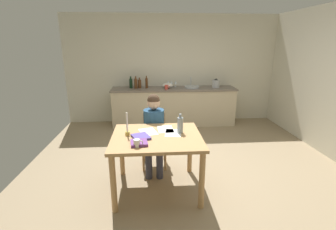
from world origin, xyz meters
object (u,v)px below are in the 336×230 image
(chair_at_table, at_px, (154,137))
(book_cookery, at_px, (139,143))
(candlestick, at_px, (127,129))
(bottle_wine_red, at_px, (140,84))
(wine_glass_by_kettle, at_px, (171,83))
(wine_glass_near_sink, at_px, (176,82))
(bottle_oil, at_px, (131,83))
(bottle_sauce, at_px, (147,83))
(person_seated, at_px, (154,128))
(bottle_vinegar, at_px, (136,83))
(coffee_mug, at_px, (137,143))
(book_magazine, at_px, (141,137))
(wine_bottle_on_table, at_px, (180,125))
(mixing_bowl, at_px, (168,85))
(sink_unit, at_px, (192,87))
(stovetop_kettle, at_px, (216,83))
(dining_table, at_px, (157,144))
(teacup_on_counter, at_px, (166,87))
(wine_glass_back_left, at_px, (168,83))

(chair_at_table, relative_size, book_cookery, 4.28)
(candlestick, relative_size, bottle_wine_red, 1.24)
(book_cookery, height_order, wine_glass_by_kettle, wine_glass_by_kettle)
(bottle_wine_red, bearing_deg, wine_glass_near_sink, 6.01)
(bottle_oil, distance_m, wine_glass_near_sink, 1.08)
(candlestick, height_order, bottle_sauce, bottle_sauce)
(bottle_sauce, bearing_deg, person_seated, -86.70)
(bottle_vinegar, bearing_deg, bottle_wine_red, 25.93)
(coffee_mug, distance_m, book_magazine, 0.27)
(wine_bottle_on_table, height_order, bottle_wine_red, bottle_wine_red)
(bottle_oil, height_order, wine_glass_by_kettle, bottle_oil)
(book_cookery, bearing_deg, wine_bottle_on_table, 26.86)
(bottle_vinegar, distance_m, wine_glass_by_kettle, 0.86)
(book_magazine, xyz_separation_m, mixing_bowl, (0.55, 2.87, 0.16))
(candlestick, xyz_separation_m, wine_glass_by_kettle, (0.82, 2.88, 0.14))
(sink_unit, distance_m, mixing_bowl, 0.58)
(stovetop_kettle, bearing_deg, bottle_vinegar, 179.51)
(book_cookery, distance_m, sink_unit, 3.25)
(wine_glass_near_sink, bearing_deg, stovetop_kettle, -8.88)
(coffee_mug, relative_size, book_magazine, 0.48)
(dining_table, height_order, sink_unit, sink_unit)
(book_cookery, bearing_deg, bottle_vinegar, 87.30)
(teacup_on_counter, bearing_deg, person_seated, -99.25)
(candlestick, xyz_separation_m, wine_bottle_on_table, (0.69, 0.05, 0.02))
(bottle_oil, relative_size, bottle_vinegar, 0.97)
(book_magazine, height_order, sink_unit, sink_unit)
(dining_table, bearing_deg, wine_bottle_on_table, 16.37)
(book_cookery, xyz_separation_m, wine_bottle_on_table, (0.53, 0.35, 0.09))
(person_seated, relative_size, sink_unit, 3.32)
(bottle_oil, xyz_separation_m, wine_glass_by_kettle, (0.97, 0.08, -0.01))
(chair_at_table, bearing_deg, dining_table, -88.35)
(person_seated, xyz_separation_m, book_cookery, (-0.19, -0.85, 0.12))
(person_seated, height_order, stovetop_kettle, person_seated)
(coffee_mug, distance_m, bottle_oil, 3.19)
(bottle_vinegar, bearing_deg, bottle_oil, 155.31)
(coffee_mug, bearing_deg, person_seated, 77.17)
(wine_glass_near_sink, bearing_deg, person_seated, -103.85)
(dining_table, xyz_separation_m, book_cookery, (-0.21, -0.25, 0.13))
(stovetop_kettle, bearing_deg, bottle_oil, 178.00)
(person_seated, relative_size, book_cookery, 5.98)
(person_seated, xyz_separation_m, mixing_bowl, (0.37, 2.22, 0.28))
(bottle_wine_red, bearing_deg, bottle_sauce, -1.80)
(sink_unit, bearing_deg, chair_at_table, -114.96)
(wine_glass_near_sink, bearing_deg, mixing_bowl, -150.80)
(bottle_wine_red, xyz_separation_m, wine_glass_back_left, (0.69, 0.09, 0.00))
(teacup_on_counter, bearing_deg, wine_glass_back_left, 78.18)
(chair_at_table, relative_size, wine_glass_near_sink, 5.56)
(mixing_bowl, distance_m, wine_glass_back_left, 0.13)
(bottle_vinegar, relative_size, wine_glass_back_left, 1.86)
(chair_at_table, bearing_deg, candlestick, -116.95)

